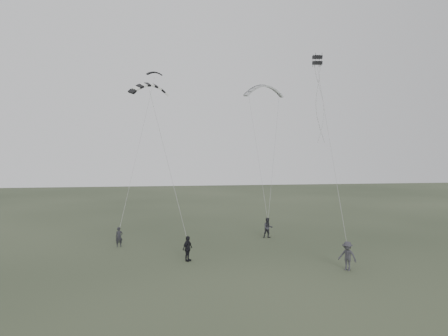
{
  "coord_description": "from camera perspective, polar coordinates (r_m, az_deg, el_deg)",
  "views": [
    {
      "loc": [
        -4.8,
        -31.21,
        7.92
      ],
      "look_at": [
        0.77,
        4.74,
        6.56
      ],
      "focal_mm": 35.0,
      "sensor_mm": 36.0,
      "label": 1
    }
  ],
  "objects": [
    {
      "name": "kite_dark_small",
      "position": [
        42.61,
        -9.06,
        12.24
      ],
      "size": [
        1.57,
        0.9,
        0.61
      ],
      "primitive_type": null,
      "rotation": [
        0.31,
        0.0,
        0.24
      ],
      "color": "black",
      "rests_on": "flyer_left"
    },
    {
      "name": "flyer_left",
      "position": [
        37.8,
        -13.54,
        -8.74
      ],
      "size": [
        0.66,
        0.5,
        1.63
      ],
      "primitive_type": "imported",
      "rotation": [
        0.0,
        0.0,
        0.19
      ],
      "color": "black",
      "rests_on": "ground"
    },
    {
      "name": "flyer_far",
      "position": [
        30.77,
        15.81,
        -11.0
      ],
      "size": [
        1.38,
        1.4,
        1.93
      ],
      "primitive_type": "imported",
      "rotation": [
        0.0,
        0.0,
        -0.82
      ],
      "color": "#2F2E34",
      "rests_on": "ground"
    },
    {
      "name": "kite_striped",
      "position": [
        34.61,
        -9.7,
        10.69
      ],
      "size": [
        3.28,
        2.17,
        1.4
      ],
      "primitive_type": null,
      "rotation": [
        0.37,
        0.0,
        0.37
      ],
      "color": "black",
      "rests_on": "flyer_center"
    },
    {
      "name": "kite_box",
      "position": [
        35.3,
        12.09,
        13.63
      ],
      "size": [
        0.63,
        0.71,
        0.76
      ],
      "primitive_type": null,
      "rotation": [
        0.12,
        0.0,
        0.05
      ],
      "color": "black",
      "rests_on": "flyer_far"
    },
    {
      "name": "kite_pale_large",
      "position": [
        46.77,
        5.26,
        10.62
      ],
      "size": [
        4.36,
        1.73,
        1.86
      ],
      "primitive_type": null,
      "rotation": [
        0.17,
        0.0,
        0.12
      ],
      "color": "#989B9D",
      "rests_on": "flyer_right"
    },
    {
      "name": "ground",
      "position": [
        32.55,
        -0.07,
        -11.93
      ],
      "size": [
        140.0,
        140.0,
        0.0
      ],
      "primitive_type": "plane",
      "color": "#2B3623",
      "rests_on": "ground"
    },
    {
      "name": "flyer_center",
      "position": [
        32.16,
        -4.78,
        -10.45
      ],
      "size": [
        1.02,
        1.11,
        1.82
      ],
      "primitive_type": "imported",
      "rotation": [
        0.0,
        0.0,
        0.89
      ],
      "color": "black",
      "rests_on": "ground"
    },
    {
      "name": "flyer_right",
      "position": [
        40.59,
        5.76,
        -7.79
      ],
      "size": [
        0.92,
        0.72,
        1.85
      ],
      "primitive_type": "imported",
      "rotation": [
        0.0,
        0.0,
        0.03
      ],
      "color": "#28282D",
      "rests_on": "ground"
    }
  ]
}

